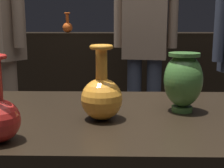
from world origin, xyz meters
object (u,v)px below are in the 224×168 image
at_px(shelf_vase_left, 68,26).
at_px(shelf_vase_center, 120,22).
at_px(shelf_vase_far_left, 17,22).
at_px(vase_centerpiece, 102,96).
at_px(shelf_vase_right, 173,28).
at_px(vase_right_accent, 183,80).
at_px(visitor_center_back, 145,37).

bearing_deg(shelf_vase_left, shelf_vase_center, 7.74).
height_order(shelf_vase_far_left, shelf_vase_center, shelf_vase_center).
relative_size(vase_centerpiece, shelf_vase_right, 1.65).
bearing_deg(shelf_vase_left, shelf_vase_far_left, 174.11).
bearing_deg(shelf_vase_far_left, vase_right_accent, -60.85).
xyz_separation_m(vase_right_accent, shelf_vase_center, (-0.19, 2.23, 0.19)).
xyz_separation_m(vase_centerpiece, shelf_vase_center, (0.06, 2.32, 0.22)).
height_order(shelf_vase_right, shelf_vase_center, shelf_vase_center).
distance_m(vase_centerpiece, shelf_vase_center, 2.33).
height_order(vase_centerpiece, vase_right_accent, vase_centerpiece).
distance_m(vase_centerpiece, visitor_center_back, 1.47).
bearing_deg(vase_right_accent, visitor_center_back, 90.37).
relative_size(vase_centerpiece, shelf_vase_center, 1.18).
xyz_separation_m(shelf_vase_far_left, shelf_vase_right, (1.56, -0.09, -0.06)).
height_order(shelf_vase_center, visitor_center_back, visitor_center_back).
xyz_separation_m(shelf_vase_left, visitor_center_back, (0.71, -0.80, -0.07)).
distance_m(shelf_vase_right, shelf_vase_center, 0.53).
xyz_separation_m(vase_centerpiece, shelf_vase_far_left, (-0.98, 2.30, 0.22)).
bearing_deg(shelf_vase_center, vase_centerpiece, -91.45).
relative_size(vase_centerpiece, shelf_vase_left, 1.11).
distance_m(shelf_vase_center, shelf_vase_left, 0.53).
relative_size(vase_right_accent, shelf_vase_far_left, 1.03).
distance_m(vase_right_accent, shelf_vase_right, 2.16).
distance_m(vase_centerpiece, shelf_vase_left, 2.30).
bearing_deg(vase_right_accent, shelf_vase_far_left, 119.15).
relative_size(vase_right_accent, shelf_vase_center, 1.02).
xyz_separation_m(shelf_vase_far_left, shelf_vase_left, (0.52, -0.05, -0.04)).
xyz_separation_m(vase_right_accent, shelf_vase_left, (-0.71, 2.16, 0.15)).
xyz_separation_m(vase_right_accent, shelf_vase_right, (0.33, 2.13, 0.13)).
height_order(vase_centerpiece, shelf_vase_far_left, shelf_vase_far_left).
bearing_deg(vase_centerpiece, shelf_vase_right, 75.37).
xyz_separation_m(shelf_vase_center, visitor_center_back, (0.19, -0.87, -0.11)).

